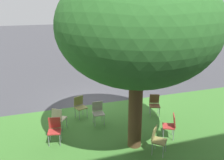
% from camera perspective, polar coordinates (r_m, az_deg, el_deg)
% --- Properties ---
extents(ground, '(80.00, 80.00, 0.00)m').
position_cam_1_polar(ground, '(11.76, -4.23, -5.19)').
color(ground, '#424247').
extents(grass_verge, '(48.00, 6.00, 0.01)m').
position_cam_1_polar(grass_verge, '(9.02, 1.08, -12.74)').
color(grass_verge, '#3D752D').
rests_on(grass_verge, ground).
extents(street_tree, '(4.70, 4.70, 5.60)m').
position_cam_1_polar(street_tree, '(7.31, 5.91, 11.86)').
color(street_tree, brown).
rests_on(street_tree, ground).
extents(chair_0, '(0.52, 0.53, 0.88)m').
position_cam_1_polar(chair_0, '(10.25, -7.31, -5.72)').
color(chair_0, olive).
rests_on(chair_0, ground).
extents(chair_1, '(0.44, 0.44, 0.88)m').
position_cam_1_polar(chair_1, '(9.69, -3.19, -7.05)').
color(chair_1, '#ADA393').
rests_on(chair_1, ground).
extents(chair_2, '(0.58, 0.58, 0.88)m').
position_cam_1_polar(chair_2, '(9.40, -12.08, -8.28)').
color(chair_2, beige).
rests_on(chair_2, ground).
extents(chair_3, '(0.50, 0.50, 0.88)m').
position_cam_1_polar(chair_3, '(8.66, -12.94, -10.70)').
color(chair_3, '#B7332D').
rests_on(chair_3, ground).
extents(chair_4, '(0.59, 0.59, 0.88)m').
position_cam_1_polar(chair_4, '(8.04, 10.26, -12.91)').
color(chair_4, olive).
rests_on(chair_4, ground).
extents(chair_5, '(0.56, 0.56, 0.88)m').
position_cam_1_polar(chair_5, '(8.94, 13.23, -9.78)').
color(chair_5, '#B7332D').
rests_on(chair_5, ground).
extents(chair_6, '(0.53, 0.54, 0.88)m').
position_cam_1_polar(chair_6, '(10.51, 9.64, -5.24)').
color(chair_6, brown).
rests_on(chair_6, ground).
extents(parked_car, '(3.70, 1.92, 1.65)m').
position_cam_1_polar(parked_car, '(15.84, 11.20, 3.77)').
color(parked_car, silver).
rests_on(parked_car, ground).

